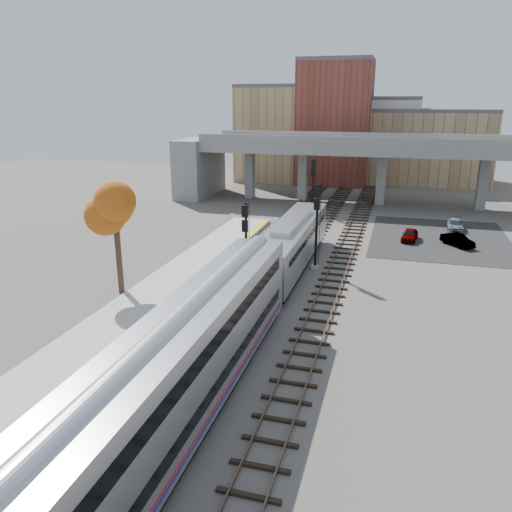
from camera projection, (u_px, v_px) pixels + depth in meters
The scene contains 16 objects.
ground at pixel (227, 337), 30.65m from camera, with size 160.00×160.00×0.00m, color #47423D.
platform at pixel (122, 321), 32.51m from camera, with size 4.50×60.00×0.35m, color #9E9E99.
yellow_strip at pixel (148, 322), 31.95m from camera, with size 0.70×60.00×0.01m, color yellow.
tracks at pixel (287, 273), 41.86m from camera, with size 10.70×95.00×0.25m.
overpass at pixel (367, 162), 68.92m from camera, with size 54.00×12.00×9.50m.
buildings_far at pixel (355, 136), 89.06m from camera, with size 43.00×21.00×20.60m.
parking_lot at pixel (439, 238), 52.66m from camera, with size 14.00×18.00×0.04m, color black.
locomotive at pixel (292, 243), 42.68m from camera, with size 3.02×19.05×4.10m.
coach at pixel (184, 367), 21.78m from camera, with size 3.03×25.00×5.00m.
signal_mast_near at pixel (246, 249), 36.83m from camera, with size 0.60×0.64×6.91m.
signal_mast_mid at pixel (316, 226), 42.00m from camera, with size 0.60×0.64×7.54m.
signal_mast_far at pixel (313, 187), 63.46m from camera, with size 0.60×0.64×6.97m.
tree at pixel (115, 209), 35.85m from camera, with size 3.60×3.60×8.76m.
car_a at pixel (410, 235), 51.57m from camera, with size 1.44×3.57×1.22m, color #99999E.
car_b at pixel (458, 240), 49.56m from camera, with size 1.29×3.69×1.22m, color #99999E.
car_c at pixel (455, 225), 55.83m from camera, with size 1.63×4.01×1.16m, color #99999E.
Camera 1 is at (9.35, -26.21, 13.91)m, focal length 35.00 mm.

